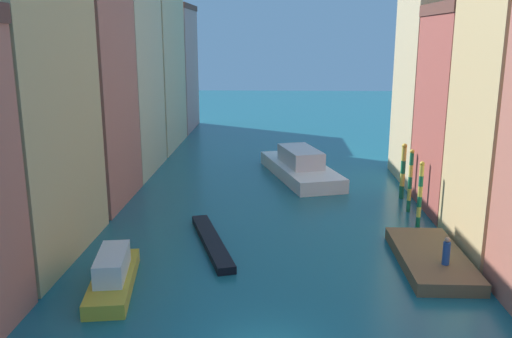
{
  "coord_description": "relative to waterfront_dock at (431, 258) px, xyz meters",
  "views": [
    {
      "loc": [
        0.27,
        -17.94,
        11.57
      ],
      "look_at": [
        -1.3,
        23.04,
        1.5
      ],
      "focal_mm": 37.98,
      "sensor_mm": 36.0,
      "label": 1
    }
  ],
  "objects": [
    {
      "name": "motorboat_0",
      "position": [
        -15.75,
        -3.32,
        0.35
      ],
      "size": [
        2.72,
        6.43,
        1.75
      ],
      "color": "gold",
      "rests_on": "ground"
    },
    {
      "name": "vaporetto_white",
      "position": [
        -6.08,
        17.9,
        0.54
      ],
      "size": [
        6.94,
        12.19,
        2.44
      ],
      "color": "white",
      "rests_on": "ground"
    },
    {
      "name": "mooring_pole_1",
      "position": [
        0.87,
        8.76,
        1.88
      ],
      "size": [
        0.29,
        0.29,
        4.33
      ],
      "color": "#197247",
      "rests_on": "ground"
    },
    {
      "name": "building_left_2",
      "position": [
        -22.58,
        10.4,
        8.97
      ],
      "size": [
        7.89,
        8.49,
        18.56
      ],
      "color": "#C6705B",
      "rests_on": "ground"
    },
    {
      "name": "building_right_3",
      "position": [
        5.81,
        17.42,
        10.05
      ],
      "size": [
        7.89,
        7.83,
        20.74
      ],
      "color": "beige",
      "rests_on": "ground"
    },
    {
      "name": "building_right_2",
      "position": [
        5.81,
        9.57,
        6.52
      ],
      "size": [
        7.89,
        7.71,
        13.66
      ],
      "color": "#B25147",
      "rests_on": "ground"
    },
    {
      "name": "mooring_pole_2",
      "position": [
        1.09,
        11.93,
        1.78
      ],
      "size": [
        0.38,
        0.38,
        4.11
      ],
      "color": "#197247",
      "rests_on": "ground"
    },
    {
      "name": "ground_plane",
      "position": [
        -8.39,
        15.88,
        -0.33
      ],
      "size": [
        154.0,
        154.0,
        0.0
      ],
      "primitive_type": "plane",
      "color": "#196070"
    },
    {
      "name": "building_left_4",
      "position": [
        -22.58,
        30.62,
        8.8
      ],
      "size": [
        7.89,
        11.87,
        18.23
      ],
      "color": "beige",
      "rests_on": "ground"
    },
    {
      "name": "gondola_black",
      "position": [
        -11.75,
        2.21,
        -0.12
      ],
      "size": [
        3.42,
        8.25,
        0.42
      ],
      "color": "black",
      "rests_on": "ground"
    },
    {
      "name": "mooring_pole_0",
      "position": [
        0.76,
        5.77,
        1.82
      ],
      "size": [
        0.3,
        0.3,
        4.2
      ],
      "color": "#197247",
      "rests_on": "ground"
    },
    {
      "name": "building_left_5",
      "position": [
        -22.58,
        41.94,
        7.38
      ],
      "size": [
        7.89,
        10.03,
        15.38
      ],
      "color": "tan",
      "rests_on": "ground"
    },
    {
      "name": "person_on_dock",
      "position": [
        0.26,
        -1.48,
        0.98
      ],
      "size": [
        0.36,
        0.36,
        1.42
      ],
      "color": "#234C93",
      "rests_on": "waterfront_dock"
    },
    {
      "name": "building_left_3",
      "position": [
        -22.58,
        19.47,
        8.74
      ],
      "size": [
        7.89,
        9.71,
        18.11
      ],
      "color": "beige",
      "rests_on": "ground"
    },
    {
      "name": "waterfront_dock",
      "position": [
        0.0,
        0.0,
        0.0
      ],
      "size": [
        3.29,
        7.53,
        0.65
      ],
      "color": "brown",
      "rests_on": "ground"
    }
  ]
}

